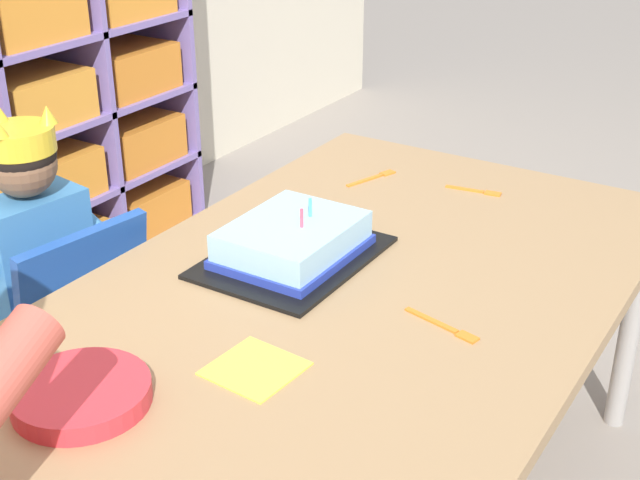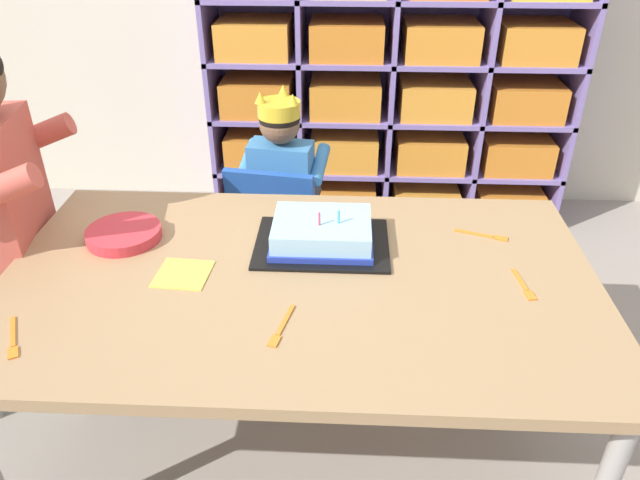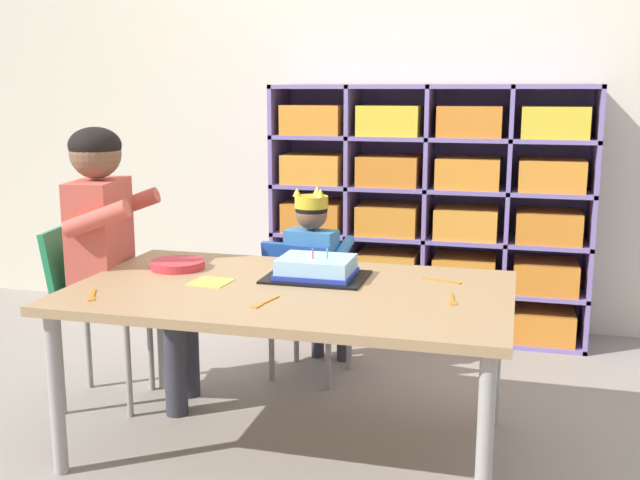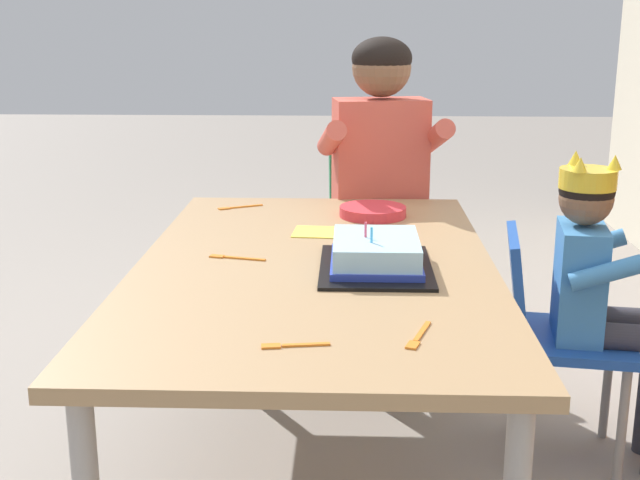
# 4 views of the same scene
# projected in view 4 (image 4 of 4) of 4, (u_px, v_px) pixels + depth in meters

# --- Properties ---
(ground) EXTENTS (16.00, 16.00, 0.00)m
(ground) POSITION_uv_depth(u_px,v_px,m) (316.00, 472.00, 2.15)
(ground) COLOR gray
(activity_table) EXTENTS (1.44, 0.85, 0.57)m
(activity_table) POSITION_uv_depth(u_px,v_px,m) (315.00, 280.00, 2.02)
(activity_table) COLOR #A37F56
(activity_table) RESTS_ON ground
(classroom_chair_blue) EXTENTS (0.36, 0.37, 0.61)m
(classroom_chair_blue) POSITION_uv_depth(u_px,v_px,m) (550.00, 328.00, 2.15)
(classroom_chair_blue) COLOR #1E4CA8
(classroom_chair_blue) RESTS_ON ground
(child_with_crown) EXTENTS (0.32, 0.32, 0.81)m
(child_with_crown) POSITION_uv_depth(u_px,v_px,m) (597.00, 277.00, 2.10)
(child_with_crown) COLOR #3D7FBC
(child_with_crown) RESTS_ON ground
(classroom_chair_adult_side) EXTENTS (0.39, 0.37, 0.70)m
(classroom_chair_adult_side) POSITION_uv_depth(u_px,v_px,m) (376.00, 225.00, 2.85)
(classroom_chair_adult_side) COLOR #238451
(classroom_chair_adult_side) RESTS_ON ground
(adult_helper_seated) EXTENTS (0.46, 0.44, 1.08)m
(adult_helper_seated) POSITION_uv_depth(u_px,v_px,m) (384.00, 166.00, 2.69)
(adult_helper_seated) COLOR #D15647
(adult_helper_seated) RESTS_ON ground
(birthday_cake_on_tray) EXTENTS (0.35, 0.26, 0.11)m
(birthday_cake_on_tray) POSITION_uv_depth(u_px,v_px,m) (376.00, 256.00, 1.94)
(birthday_cake_on_tray) COLOR black
(birthday_cake_on_tray) RESTS_ON activity_table
(paper_plate_stack) EXTENTS (0.20, 0.20, 0.03)m
(paper_plate_stack) POSITION_uv_depth(u_px,v_px,m) (373.00, 211.00, 2.45)
(paper_plate_stack) COLOR #DB333D
(paper_plate_stack) RESTS_ON activity_table
(paper_napkin_square) EXTENTS (0.13, 0.13, 0.00)m
(paper_napkin_square) POSITION_uv_depth(u_px,v_px,m) (317.00, 232.00, 2.27)
(paper_napkin_square) COLOR #F4DB4C
(paper_napkin_square) RESTS_ON activity_table
(fork_at_table_front_edge) EXTENTS (0.03, 0.12, 0.00)m
(fork_at_table_front_edge) POSITION_uv_depth(u_px,v_px,m) (290.00, 345.00, 1.49)
(fork_at_table_front_edge) COLOR orange
(fork_at_table_front_edge) RESTS_ON activity_table
(fork_scattered_mid_table) EXTENTS (0.05, 0.14, 0.00)m
(fork_scattered_mid_table) POSITION_uv_depth(u_px,v_px,m) (234.00, 258.00, 2.03)
(fork_scattered_mid_table) COLOR orange
(fork_scattered_mid_table) RESTS_ON activity_table
(fork_by_napkin) EXTENTS (0.08, 0.13, 0.00)m
(fork_by_napkin) POSITION_uv_depth(u_px,v_px,m) (237.00, 207.00, 2.57)
(fork_by_napkin) COLOR orange
(fork_by_napkin) RESTS_ON activity_table
(fork_beside_plate_stack) EXTENTS (0.14, 0.06, 0.00)m
(fork_beside_plate_stack) POSITION_uv_depth(u_px,v_px,m) (418.00, 337.00, 1.53)
(fork_beside_plate_stack) COLOR orange
(fork_beside_plate_stack) RESTS_ON activity_table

